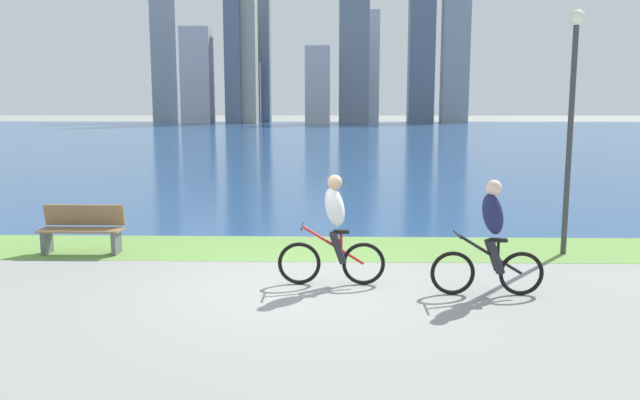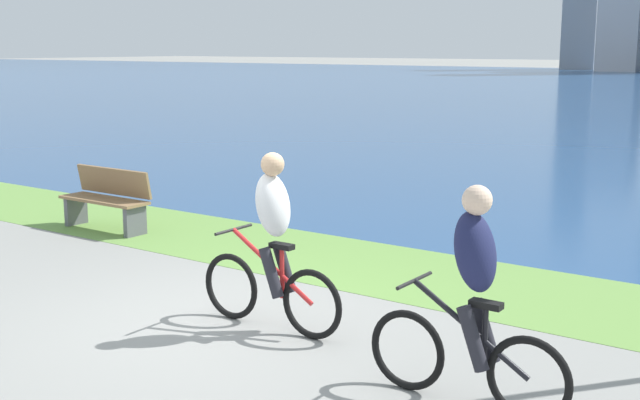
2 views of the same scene
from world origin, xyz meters
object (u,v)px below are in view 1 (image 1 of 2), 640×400
at_px(cyclist_trailing, 491,239).
at_px(lamppost_tall, 572,100).
at_px(cyclist_lead, 334,231).
at_px(bench_near_path, 82,229).

xyz_separation_m(cyclist_trailing, lamppost_tall, (1.99, 2.61, 1.99)).
bearing_deg(cyclist_trailing, cyclist_lead, 167.94).
distance_m(cyclist_trailing, lamppost_tall, 3.84).
xyz_separation_m(cyclist_lead, cyclist_trailing, (2.26, -0.48, -0.00)).
bearing_deg(cyclist_lead, lamppost_tall, 26.53).
height_order(cyclist_lead, bench_near_path, cyclist_lead).
relative_size(cyclist_lead, bench_near_path, 1.13).
relative_size(bench_near_path, lamppost_tall, 0.34).
distance_m(bench_near_path, lamppost_tall, 9.24).
bearing_deg(bench_near_path, lamppost_tall, 1.01).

